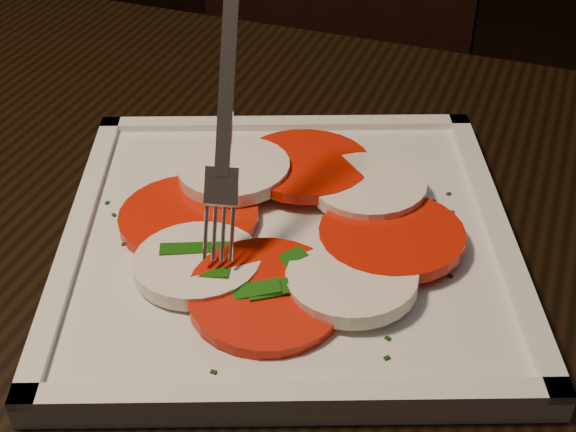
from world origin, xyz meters
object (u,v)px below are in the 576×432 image
(plate, at_px, (288,242))
(fork, at_px, (230,96))
(chair, at_px, (314,95))
(table, at_px, (198,366))

(plate, bearing_deg, fork, 179.99)
(plate, xyz_separation_m, fork, (-0.04, 0.00, 0.11))
(chair, relative_size, plate, 3.03)
(fork, bearing_deg, chair, 89.28)
(table, relative_size, fork, 7.43)
(plate, relative_size, fork, 1.89)
(chair, xyz_separation_m, plate, (0.18, -0.61, 0.22))
(table, distance_m, fork, 0.22)
(table, bearing_deg, fork, 65.00)
(table, distance_m, chair, 0.67)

